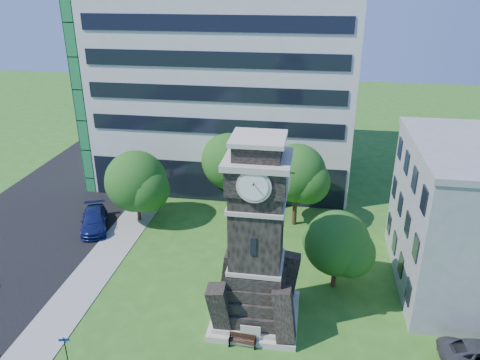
% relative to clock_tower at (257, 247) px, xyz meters
% --- Properties ---
extents(ground, '(160.00, 160.00, 0.00)m').
position_rel_clock_tower_xyz_m(ground, '(-3.00, -2.00, -5.28)').
color(ground, '#2B611B').
rests_on(ground, ground).
extents(sidewalk, '(3.00, 70.00, 0.06)m').
position_rel_clock_tower_xyz_m(sidewalk, '(-12.50, 3.00, -5.25)').
color(sidewalk, gray).
rests_on(sidewalk, ground).
extents(clock_tower, '(5.40, 5.40, 12.22)m').
position_rel_clock_tower_xyz_m(clock_tower, '(0.00, 0.00, 0.00)').
color(clock_tower, beige).
rests_on(clock_tower, ground).
extents(office_tall, '(26.20, 15.11, 28.60)m').
position_rel_clock_tower_xyz_m(office_tall, '(-6.20, 23.84, 8.94)').
color(office_tall, silver).
rests_on(office_tall, ground).
extents(car_street_north, '(3.94, 5.62, 1.51)m').
position_rel_clock_tower_xyz_m(car_street_north, '(-15.36, 9.43, -4.52)').
color(car_street_north, navy).
rests_on(car_street_north, ground).
extents(park_bench, '(1.62, 0.43, 0.84)m').
position_rel_clock_tower_xyz_m(park_bench, '(-0.43, -2.65, -4.84)').
color(park_bench, black).
rests_on(park_bench, ground).
extents(street_sign, '(0.57, 0.06, 2.39)m').
position_rel_clock_tower_xyz_m(street_sign, '(-9.61, -6.12, -3.78)').
color(street_sign, black).
rests_on(street_sign, ground).
extents(tree_nw, '(5.94, 5.40, 6.53)m').
position_rel_clock_tower_xyz_m(tree_nw, '(-11.94, 11.42, -1.60)').
color(tree_nw, '#332114').
rests_on(tree_nw, ground).
extents(tree_nc, '(6.33, 5.75, 7.09)m').
position_rel_clock_tower_xyz_m(tree_nc, '(-4.42, 16.88, -1.24)').
color(tree_nc, '#332114').
rests_on(tree_nc, ground).
extents(tree_ne, '(5.52, 5.01, 7.41)m').
position_rel_clock_tower_xyz_m(tree_ne, '(1.86, 12.92, -0.58)').
color(tree_ne, '#332114').
rests_on(tree_ne, ground).
extents(tree_east, '(4.94, 4.49, 5.80)m').
position_rel_clock_tower_xyz_m(tree_east, '(5.06, 4.16, -1.87)').
color(tree_east, '#332114').
rests_on(tree_east, ground).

